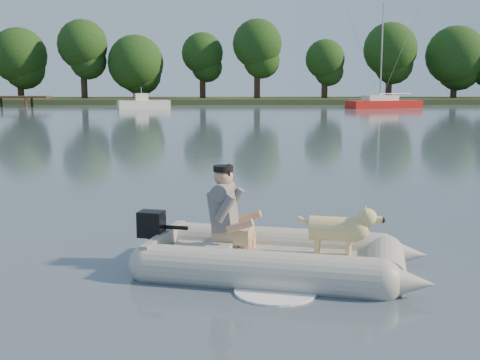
{
  "coord_description": "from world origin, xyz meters",
  "views": [
    {
      "loc": [
        0.14,
        -7.48,
        2.37
      ],
      "look_at": [
        0.39,
        2.46,
        0.75
      ],
      "focal_mm": 45.0,
      "sensor_mm": 36.0,
      "label": 1
    }
  ],
  "objects_px": {
    "man": "(225,207)",
    "sailboat": "(383,103)",
    "motorboat": "(143,98)",
    "dog": "(333,233)",
    "dinghy": "(280,225)"
  },
  "relations": [
    {
      "from": "dinghy",
      "to": "motorboat",
      "type": "bearing_deg",
      "value": 113.93
    },
    {
      "from": "dinghy",
      "to": "motorboat",
      "type": "xyz_separation_m",
      "value": [
        -8.09,
        47.84,
        0.31
      ]
    },
    {
      "from": "motorboat",
      "to": "dinghy",
      "type": "bearing_deg",
      "value": -97.29
    },
    {
      "from": "dog",
      "to": "sailboat",
      "type": "bearing_deg",
      "value": 88.98
    },
    {
      "from": "man",
      "to": "motorboat",
      "type": "relative_size",
      "value": 0.23
    },
    {
      "from": "dinghy",
      "to": "sailboat",
      "type": "height_order",
      "value": "sailboat"
    },
    {
      "from": "man",
      "to": "motorboat",
      "type": "xyz_separation_m",
      "value": [
        -7.41,
        47.61,
        0.13
      ]
    },
    {
      "from": "dinghy",
      "to": "dog",
      "type": "xyz_separation_m",
      "value": [
        0.66,
        -0.11,
        -0.08
      ]
    },
    {
      "from": "man",
      "to": "dog",
      "type": "relative_size",
      "value": 1.16
    },
    {
      "from": "dinghy",
      "to": "motorboat",
      "type": "distance_m",
      "value": 48.52
    },
    {
      "from": "man",
      "to": "dog",
      "type": "bearing_deg",
      "value": 0.0
    },
    {
      "from": "dinghy",
      "to": "sailboat",
      "type": "bearing_deg",
      "value": 88.22
    },
    {
      "from": "dog",
      "to": "sailboat",
      "type": "height_order",
      "value": "sailboat"
    },
    {
      "from": "dinghy",
      "to": "sailboat",
      "type": "xyz_separation_m",
      "value": [
        13.97,
        48.38,
        -0.19
      ]
    },
    {
      "from": "man",
      "to": "sailboat",
      "type": "xyz_separation_m",
      "value": [
        14.65,
        48.15,
        -0.37
      ]
    }
  ]
}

